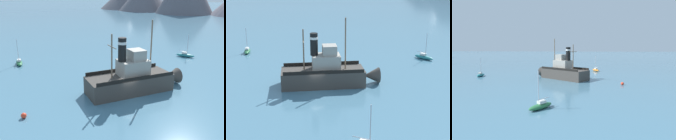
% 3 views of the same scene
% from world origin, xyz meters
% --- Properties ---
extents(ground_plane, '(600.00, 600.00, 0.00)m').
position_xyz_m(ground_plane, '(0.00, 0.00, 0.00)').
color(ground_plane, '#477289').
extents(old_tugboat, '(10.92, 13.79, 9.90)m').
position_xyz_m(old_tugboat, '(-0.38, 2.34, 1.83)').
color(old_tugboat, '#423D38').
rests_on(old_tugboat, ground).
extents(sailboat_green, '(3.77, 3.03, 4.90)m').
position_xyz_m(sailboat_green, '(-24.90, 2.14, 0.43)').
color(sailboat_green, '#286B3D').
rests_on(sailboat_green, ground).
extents(sailboat_teal, '(3.85, 1.30, 4.90)m').
position_xyz_m(sailboat_teal, '(0.92, 24.58, 0.43)').
color(sailboat_teal, '#23757A').
rests_on(sailboat_teal, ground).
extents(mooring_buoy, '(0.63, 0.63, 0.63)m').
position_xyz_m(mooring_buoy, '(-7.32, -10.96, 0.32)').
color(mooring_buoy, red).
rests_on(mooring_buoy, ground).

